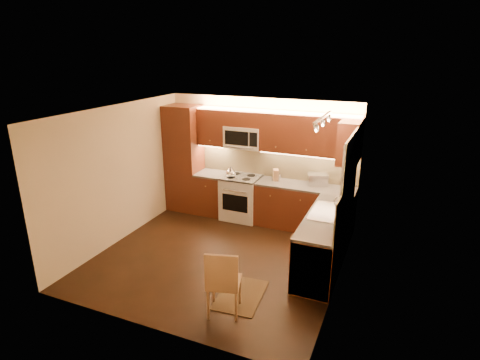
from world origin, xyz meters
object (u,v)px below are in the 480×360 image
at_px(stove, 241,197).
at_px(sink, 328,208).
at_px(microwave, 244,137).
at_px(toaster_oven, 318,179).
at_px(knife_block, 276,175).
at_px(soap_bottle, 348,195).
at_px(kettle, 231,172).
at_px(dining_chair, 224,280).

height_order(stove, sink, sink).
relative_size(microwave, toaster_oven, 2.06).
distance_m(stove, knife_block, 0.90).
bearing_deg(sink, soap_bottle, 73.20).
xyz_separation_m(knife_block, soap_bottle, (1.51, -0.53, -0.02)).
bearing_deg(kettle, stove, 21.10).
bearing_deg(soap_bottle, kettle, 160.42).
relative_size(stove, knife_block, 4.08).
bearing_deg(soap_bottle, microwave, 153.24).
distance_m(knife_block, dining_chair, 3.17).
distance_m(microwave, dining_chair, 3.52).
bearing_deg(sink, knife_block, 136.31).
distance_m(toaster_oven, knife_block, 0.84).
bearing_deg(dining_chair, knife_block, 80.15).
relative_size(kettle, toaster_oven, 0.64).
bearing_deg(soap_bottle, sink, -119.41).
relative_size(soap_bottle, dining_chair, 0.19).
distance_m(microwave, soap_bottle, 2.39).
distance_m(microwave, kettle, 0.75).
bearing_deg(kettle, sink, -40.73).
xyz_separation_m(kettle, soap_bottle, (2.38, -0.29, -0.04)).
xyz_separation_m(stove, toaster_oven, (1.54, 0.16, 0.55)).
distance_m(microwave, sink, 2.48).
height_order(microwave, sink, microwave).
distance_m(knife_block, soap_bottle, 1.60).
height_order(microwave, kettle, microwave).
bearing_deg(toaster_oven, soap_bottle, -61.03).
bearing_deg(sink, toaster_oven, 109.58).
height_order(microwave, knife_block, microwave).
relative_size(microwave, soap_bottle, 4.04).
bearing_deg(microwave, kettle, -122.97).
distance_m(sink, knife_block, 1.79).
relative_size(stove, microwave, 1.21).
relative_size(kettle, knife_block, 1.05).
distance_m(sink, kettle, 2.39).
bearing_deg(toaster_oven, stove, 165.96).
xyz_separation_m(stove, kettle, (-0.17, -0.13, 0.58)).
height_order(kettle, dining_chair, kettle).
height_order(kettle, knife_block, kettle).
xyz_separation_m(soap_bottle, dining_chair, (-1.20, -2.58, -0.51)).
relative_size(stove, dining_chair, 0.94).
bearing_deg(sink, microwave, 147.79).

